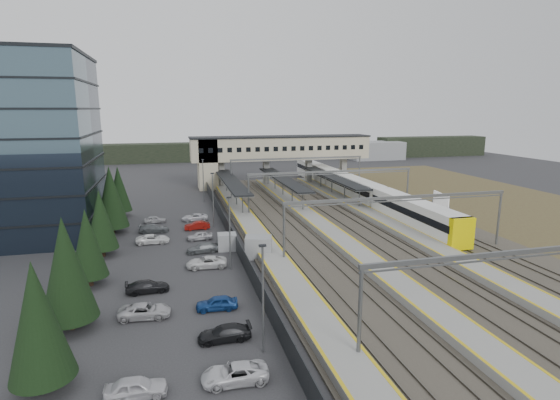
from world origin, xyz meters
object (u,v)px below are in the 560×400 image
object	(u,v)px
train	(354,188)
footbridge	(269,151)
relay_cabin_near	(258,247)
billboard	(441,203)
relay_cabin_far	(227,242)

from	to	relation	value
train	footbridge	bearing A→B (deg)	123.26
relay_cabin_near	footbridge	bearing A→B (deg)	75.68
footbridge	billboard	xyz separation A→B (m)	(18.80, -37.07, -5.03)
train	billboard	bearing A→B (deg)	-70.47
relay_cabin_far	billboard	distance (m)	34.59
train	billboard	world-z (taller)	billboard
relay_cabin_near	train	size ratio (longest dim) A/B	0.05
relay_cabin_near	billboard	bearing A→B (deg)	17.75
relay_cabin_far	footbridge	bearing A→B (deg)	70.63
relay_cabin_far	billboard	world-z (taller)	billboard
relay_cabin_near	billboard	xyz separation A→B (m)	(30.77, 9.85, 1.64)
footbridge	billboard	bearing A→B (deg)	-63.11
relay_cabin_near	footbridge	distance (m)	48.88
train	billboard	size ratio (longest dim) A/B	12.48
relay_cabin_far	train	xyz separation A→B (m)	(27.49, 24.47, 1.21)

